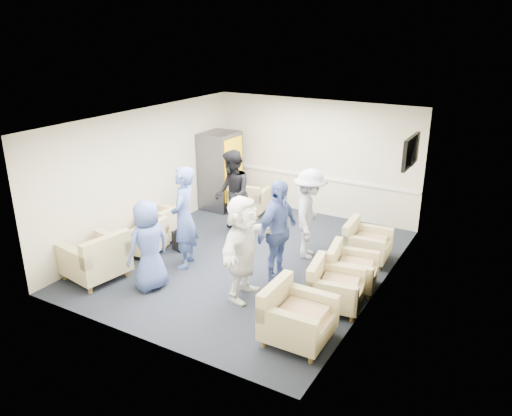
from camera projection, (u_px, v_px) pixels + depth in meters
The scene contains 25 objects.
floor at pixel (249, 259), 9.62m from camera, with size 6.00×6.00×0.00m, color black.
ceiling at pixel (248, 120), 8.69m from camera, with size 6.00×6.00×0.00m, color white.
back_wall at pixel (314, 158), 11.60m from camera, with size 5.00×0.02×2.70m, color beige.
front_wall at pixel (135, 254), 6.72m from camera, with size 5.00×0.02×2.70m, color beige.
left_wall at pixel (145, 174), 10.33m from camera, with size 0.02×6.00×2.70m, color beige.
right_wall at pixel (382, 218), 7.98m from camera, with size 0.02×6.00×2.70m, color beige.
chair_rail at pixel (313, 177), 11.73m from camera, with size 4.98×0.04×0.06m, color white.
tv at pixel (411, 152), 9.24m from camera, with size 0.10×1.00×0.58m.
armchair_left_near at pixel (97, 259), 8.76m from camera, with size 1.09×1.09×0.76m.
armchair_left_mid at pixel (145, 240), 9.77m from camera, with size 0.83×0.83×0.60m.
armchair_left_far at pixel (165, 225), 10.41m from camera, with size 0.87×0.87×0.65m.
armchair_right_near at pixel (294, 318), 7.05m from camera, with size 0.90×0.90×0.71m.
armchair_right_midnear at pixel (333, 288), 7.91m from camera, with size 0.93×0.93×0.64m.
armchair_right_midfar at pixel (349, 270), 8.52m from camera, with size 0.90×0.90×0.63m.
armchair_right_far at pixel (364, 244), 9.52m from camera, with size 0.85×0.85×0.64m.
armchair_corner at pixel (249, 200), 11.89m from camera, with size 0.91×0.91×0.65m.
vending_machine at pixel (221, 171), 12.06m from camera, with size 0.76×0.89×1.88m.
backpack at pixel (180, 239), 9.94m from camera, with size 0.31×0.25×0.47m.
pillow at pixel (95, 249), 8.71m from camera, with size 0.49×0.37×0.14m, color beige.
person_front_left at pixel (148, 245), 8.33m from camera, with size 0.77×0.50×1.58m, color #3F5498.
person_mid_left at pixel (184, 218), 9.07m from camera, with size 0.70×0.46×1.91m, color #3F5498.
person_back_left at pixel (232, 194), 10.41m from camera, with size 0.90×0.70×1.86m, color black.
person_back_right at pixel (310, 214), 9.46m from camera, with size 1.13×0.65×1.75m, color silver.
person_mid_right at pixel (278, 231), 8.57m from camera, with size 1.07×0.45×1.83m, color #3F5498.
person_front_right at pixel (243, 248), 8.02m from camera, with size 1.63×0.52×1.76m, color white.
Camera 1 is at (4.46, -7.46, 4.25)m, focal length 35.00 mm.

